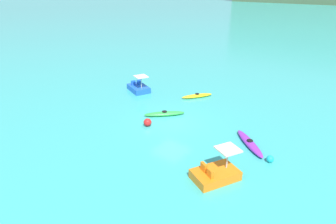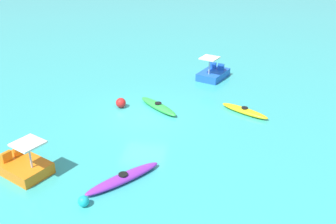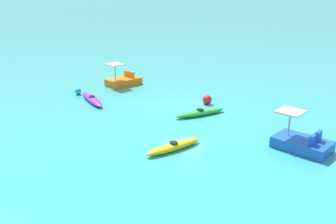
% 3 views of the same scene
% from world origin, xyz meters
% --- Properties ---
extents(ground_plane, '(600.00, 600.00, 0.00)m').
position_xyz_m(ground_plane, '(0.00, 0.00, 0.00)').
color(ground_plane, '#38ADA8').
extents(kayak_purple, '(3.06, 2.79, 0.37)m').
position_xyz_m(kayak_purple, '(5.98, 0.49, 0.16)').
color(kayak_purple, purple).
rests_on(kayak_purple, ground_plane).
extents(kayak_yellow, '(2.08, 2.78, 0.37)m').
position_xyz_m(kayak_yellow, '(-1.33, 5.55, 0.16)').
color(kayak_yellow, yellow).
rests_on(kayak_yellow, ground_plane).
extents(kayak_green, '(2.63, 2.76, 0.37)m').
position_xyz_m(kayak_green, '(-1.17, 0.64, 0.16)').
color(kayak_green, green).
rests_on(kayak_green, ground_plane).
extents(pedal_boat_orange, '(2.40, 2.81, 1.68)m').
position_xyz_m(pedal_boat_orange, '(6.00, -3.91, 0.34)').
color(pedal_boat_orange, orange).
rests_on(pedal_boat_orange, ground_plane).
extents(pedal_boat_blue, '(2.80, 2.32, 1.68)m').
position_xyz_m(pedal_boat_blue, '(-6.70, 3.50, 0.34)').
color(pedal_boat_blue, blue).
rests_on(pedal_boat_blue, ground_plane).
extents(buoy_red, '(0.58, 0.58, 0.58)m').
position_xyz_m(buoy_red, '(-1.01, -1.53, 0.29)').
color(buoy_red, red).
rests_on(buoy_red, ground_plane).
extents(buoy_cyan, '(0.43, 0.43, 0.43)m').
position_xyz_m(buoy_cyan, '(7.71, -0.58, 0.21)').
color(buoy_cyan, '#19B7C6').
rests_on(buoy_cyan, ground_plane).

